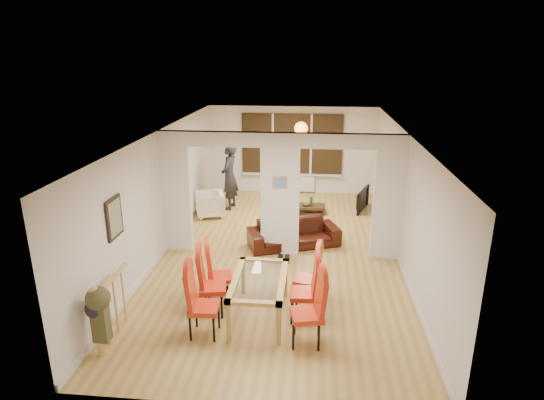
# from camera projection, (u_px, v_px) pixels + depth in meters

# --- Properties ---
(floor) EXTENTS (5.00, 9.00, 0.01)m
(floor) POSITION_uv_depth(u_px,v_px,m) (280.00, 252.00, 9.80)
(floor) COLOR tan
(floor) RESTS_ON ground
(room_walls) EXTENTS (5.00, 9.00, 2.60)m
(room_walls) POSITION_uv_depth(u_px,v_px,m) (280.00, 195.00, 9.39)
(room_walls) COLOR silver
(room_walls) RESTS_ON floor
(divider_wall) EXTENTS (5.00, 0.18, 2.60)m
(divider_wall) POSITION_uv_depth(u_px,v_px,m) (280.00, 195.00, 9.39)
(divider_wall) COLOR white
(divider_wall) RESTS_ON floor
(bay_window_blinds) EXTENTS (3.00, 0.08, 1.80)m
(bay_window_blinds) POSITION_uv_depth(u_px,v_px,m) (292.00, 144.00, 13.53)
(bay_window_blinds) COLOR black
(bay_window_blinds) RESTS_ON room_walls
(radiator) EXTENTS (1.40, 0.08, 0.50)m
(radiator) POSITION_uv_depth(u_px,v_px,m) (291.00, 183.00, 13.86)
(radiator) COLOR white
(radiator) RESTS_ON floor
(pendant_light) EXTENTS (0.36, 0.36, 0.36)m
(pendant_light) POSITION_uv_depth(u_px,v_px,m) (301.00, 128.00, 12.22)
(pendant_light) COLOR orange
(pendant_light) RESTS_ON room_walls
(stair_newel) EXTENTS (0.40, 1.20, 1.10)m
(stair_newel) POSITION_uv_depth(u_px,v_px,m) (113.00, 302.00, 6.80)
(stair_newel) COLOR tan
(stair_newel) RESTS_ON floor
(wall_poster) EXTENTS (0.04, 0.52, 0.67)m
(wall_poster) POSITION_uv_depth(u_px,v_px,m) (114.00, 218.00, 7.25)
(wall_poster) COLOR gray
(wall_poster) RESTS_ON room_walls
(pillar_photo) EXTENTS (0.30, 0.03, 0.25)m
(pillar_photo) POSITION_uv_depth(u_px,v_px,m) (280.00, 182.00, 9.20)
(pillar_photo) COLOR #4C8CD8
(pillar_photo) RESTS_ON divider_wall
(dining_table) EXTENTS (0.85, 1.50, 0.70)m
(dining_table) POSITION_uv_depth(u_px,v_px,m) (259.00, 298.00, 7.31)
(dining_table) COLOR #B89044
(dining_table) RESTS_ON floor
(dining_chair_la) EXTENTS (0.46, 0.46, 1.09)m
(dining_chair_la) POSITION_uv_depth(u_px,v_px,m) (204.00, 303.00, 6.80)
(dining_chair_la) COLOR red
(dining_chair_la) RESTS_ON floor
(dining_chair_lb) EXTENTS (0.50, 0.50, 1.08)m
(dining_chair_lb) POSITION_uv_depth(u_px,v_px,m) (213.00, 283.00, 7.40)
(dining_chair_lb) COLOR red
(dining_chair_lb) RESTS_ON floor
(dining_chair_lc) EXTENTS (0.50, 0.50, 1.02)m
(dining_chair_lc) POSITION_uv_depth(u_px,v_px,m) (220.00, 273.00, 7.79)
(dining_chair_lc) COLOR red
(dining_chair_lc) RESTS_ON floor
(dining_chair_ra) EXTENTS (0.53, 0.53, 1.12)m
(dining_chair_ra) POSITION_uv_depth(u_px,v_px,m) (307.00, 310.00, 6.60)
(dining_chair_ra) COLOR red
(dining_chair_ra) RESTS_ON floor
(dining_chair_rb) EXTENTS (0.46, 0.46, 1.08)m
(dining_chair_rb) POSITION_uv_depth(u_px,v_px,m) (304.00, 289.00, 7.21)
(dining_chair_rb) COLOR red
(dining_chair_rb) RESTS_ON floor
(dining_chair_rc) EXTENTS (0.48, 0.48, 1.02)m
(dining_chair_rc) POSITION_uv_depth(u_px,v_px,m) (307.00, 276.00, 7.69)
(dining_chair_rc) COLOR red
(dining_chair_rc) RESTS_ON floor
(sofa) EXTENTS (2.13, 1.41, 0.58)m
(sofa) POSITION_uv_depth(u_px,v_px,m) (294.00, 233.00, 10.06)
(sofa) COLOR black
(sofa) RESTS_ON floor
(armchair) EXTENTS (0.88, 0.90, 0.66)m
(armchair) POSITION_uv_depth(u_px,v_px,m) (210.00, 204.00, 11.86)
(armchair) COLOR #F1E9CC
(armchair) RESTS_ON floor
(person) EXTENTS (0.72, 0.52, 1.82)m
(person) POSITION_uv_depth(u_px,v_px,m) (229.00, 176.00, 12.28)
(person) COLOR black
(person) RESTS_ON floor
(television) EXTENTS (1.04, 0.49, 0.61)m
(television) POSITION_uv_depth(u_px,v_px,m) (359.00, 199.00, 12.35)
(television) COLOR black
(television) RESTS_ON floor
(coffee_table) EXTENTS (1.02, 0.63, 0.22)m
(coffee_table) POSITION_uv_depth(u_px,v_px,m) (307.00, 209.00, 12.14)
(coffee_table) COLOR #352412
(coffee_table) RESTS_ON floor
(bottle) EXTENTS (0.07, 0.07, 0.29)m
(bottle) POSITION_uv_depth(u_px,v_px,m) (311.00, 201.00, 11.95)
(bottle) COLOR #143F19
(bottle) RESTS_ON coffee_table
(bowl) EXTENTS (0.20, 0.20, 0.05)m
(bowl) POSITION_uv_depth(u_px,v_px,m) (306.00, 205.00, 12.07)
(bowl) COLOR #352412
(bowl) RESTS_ON coffee_table
(shoes) EXTENTS (0.23, 0.25, 0.10)m
(shoes) POSITION_uv_depth(u_px,v_px,m) (284.00, 259.00, 9.39)
(shoes) COLOR black
(shoes) RESTS_ON floor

